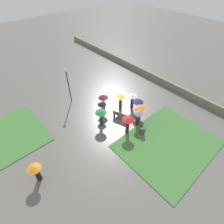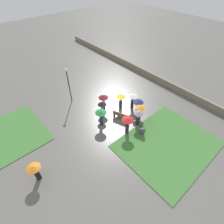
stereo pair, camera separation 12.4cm
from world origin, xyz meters
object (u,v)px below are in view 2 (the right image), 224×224
object	(u,v)px
crowd_person_orange	(140,110)
crowd_person_grey	(138,116)
crowd_person_maroon	(103,100)
park_bench	(121,115)
crowd_person_navy	(138,105)
crowd_person_white	(133,98)
lone_walker_mid_plaza	(35,170)
trash_bin	(142,131)
crowd_person_green	(101,114)
crowd_person_yellow	(121,100)
crowd_person_red	(128,122)
crowd_person_black	(102,107)
lamp_post	(68,81)

from	to	relation	value
crowd_person_orange	crowd_person_grey	distance (m)	0.82
crowd_person_maroon	park_bench	bearing A→B (deg)	-3.24
crowd_person_navy	crowd_person_maroon	size ratio (longest dim) A/B	0.92
crowd_person_white	lone_walker_mid_plaza	size ratio (longest dim) A/B	1.05
trash_bin	crowd_person_green	distance (m)	4.36
crowd_person_grey	crowd_person_white	bearing A→B (deg)	79.31
trash_bin	crowd_person_yellow	distance (m)	4.41
crowd_person_maroon	lone_walker_mid_plaza	bearing A→B (deg)	-85.57
crowd_person_white	trash_bin	bearing A→B (deg)	-53.31
crowd_person_red	crowd_person_black	bearing A→B (deg)	-73.52
lamp_post	crowd_person_white	xyz separation A→B (m)	(-5.68, -4.58, -1.44)
trash_bin	lamp_post	bearing A→B (deg)	14.96
park_bench	crowd_person_navy	world-z (taller)	crowd_person_navy
lamp_post	crowd_person_yellow	world-z (taller)	lamp_post
crowd_person_red	crowd_person_yellow	bearing A→B (deg)	-111.52
crowd_person_yellow	lone_walker_mid_plaza	world-z (taller)	crowd_person_yellow
crowd_person_orange	crowd_person_yellow	distance (m)	2.67
park_bench	crowd_person_orange	xyz separation A→B (m)	(-1.40, -1.41, 0.84)
park_bench	crowd_person_grey	xyz separation A→B (m)	(-1.81, -0.70, 0.77)
crowd_person_grey	lone_walker_mid_plaza	world-z (taller)	crowd_person_grey
crowd_person_black	lone_walker_mid_plaza	xyz separation A→B (m)	(-2.30, 8.36, 0.01)
trash_bin	crowd_person_white	world-z (taller)	crowd_person_white
park_bench	trash_bin	distance (m)	2.95
crowd_person_grey	crowd_person_red	bearing A→B (deg)	-154.90
trash_bin	crowd_person_orange	world-z (taller)	crowd_person_orange
trash_bin	crowd_person_navy	size ratio (longest dim) A/B	0.46
trash_bin	crowd_person_black	distance (m)	4.81
park_bench	crowd_person_black	distance (m)	2.13
crowd_person_yellow	crowd_person_maroon	bearing A→B (deg)	141.45
crowd_person_orange	crowd_person_green	world-z (taller)	crowd_person_green
park_bench	crowd_person_white	bearing A→B (deg)	-98.93
crowd_person_grey	crowd_person_black	bearing A→B (deg)	142.05
crowd_person_orange	lone_walker_mid_plaza	distance (m)	10.96
lamp_post	crowd_person_navy	bearing A→B (deg)	-147.88
crowd_person_green	crowd_person_grey	distance (m)	3.74
crowd_person_grey	crowd_person_maroon	distance (m)	4.29
crowd_person_white	lone_walker_mid_plaza	distance (m)	11.85
crowd_person_white	crowd_person_yellow	bearing A→B (deg)	-146.38
lone_walker_mid_plaza	crowd_person_grey	bearing A→B (deg)	128.31
crowd_person_orange	park_bench	bearing A→B (deg)	75.25
crowd_person_red	crowd_person_navy	distance (m)	3.07
park_bench	crowd_person_red	xyz separation A→B (m)	(-1.86, 0.88, 0.93)
crowd_person_orange	crowd_person_black	bearing A→B (deg)	70.57
lamp_post	crowd_person_yellow	bearing A→B (deg)	-144.69
trash_bin	crowd_person_grey	xyz separation A→B (m)	(1.14, -0.59, 0.82)
crowd_person_navy	crowd_person_black	bearing A→B (deg)	-175.08
crowd_person_green	crowd_person_maroon	xyz separation A→B (m)	(1.68, -1.68, -0.01)
crowd_person_navy	crowd_person_black	distance (m)	3.82
lone_walker_mid_plaza	crowd_person_orange	bearing A→B (deg)	130.85
crowd_person_grey	crowd_person_white	size ratio (longest dim) A/B	0.98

